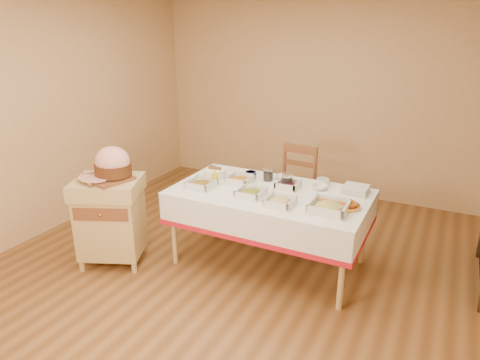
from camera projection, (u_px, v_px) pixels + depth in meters
name	position (u px, v px, depth m)	size (l,w,h in m)	color
room_shell	(226.00, 139.00, 3.70)	(5.00, 5.00, 5.00)	brown
dining_table	(269.00, 207.00, 4.06)	(1.82, 1.02, 0.76)	tan
butcher_cart	(111.00, 216.00, 4.13)	(0.76, 0.71, 0.87)	tan
dining_chair	(293.00, 189.00, 4.77)	(0.48, 0.46, 0.98)	brown
ham_on_board	(112.00, 165.00, 3.97)	(0.48, 0.45, 0.31)	brown
serving_dish_a	(201.00, 184.00, 4.09)	(0.25, 0.24, 0.11)	silver
serving_dish_b	(251.00, 193.00, 3.89)	(0.24, 0.24, 0.10)	silver
serving_dish_c	(280.00, 202.00, 3.69)	(0.24, 0.24, 0.10)	silver
serving_dish_d	(329.00, 207.00, 3.57)	(0.31, 0.31, 0.12)	silver
serving_dish_e	(240.00, 180.00, 4.20)	(0.25, 0.24, 0.11)	silver
serving_dish_f	(288.00, 185.00, 4.08)	(0.22, 0.21, 0.10)	silver
small_bowl_left	(214.00, 169.00, 4.53)	(0.13, 0.13, 0.06)	silver
small_bowl_mid	(251.00, 174.00, 4.41)	(0.11, 0.11, 0.05)	navy
small_bowl_right	(323.00, 181.00, 4.16)	(0.12, 0.12, 0.06)	silver
bowl_white_imported	(283.00, 177.00, 4.33)	(0.15, 0.15, 0.04)	silver
bowl_small_imported	(320.00, 187.00, 4.05)	(0.15, 0.15, 0.05)	silver
preserve_jar_left	(268.00, 175.00, 4.27)	(0.10, 0.10, 0.13)	silver
preserve_jar_right	(287.00, 181.00, 4.09)	(0.11, 0.11, 0.13)	silver
mustard_bottle	(215.00, 178.00, 4.14)	(0.05, 0.05, 0.16)	yellow
bread_basket	(215.00, 173.00, 4.38)	(0.23, 0.23, 0.10)	white
plate_stack	(356.00, 190.00, 3.96)	(0.22, 0.22, 0.07)	silver
brass_platter	(339.00, 204.00, 3.66)	(0.36, 0.25, 0.05)	#BA8734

